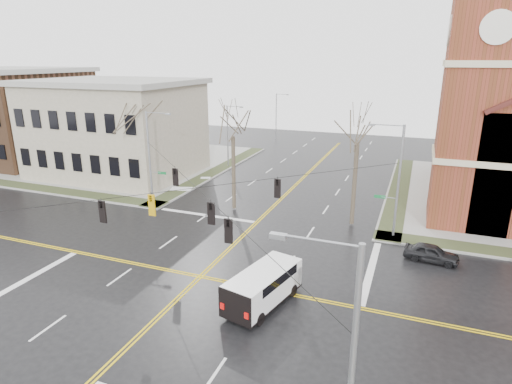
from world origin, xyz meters
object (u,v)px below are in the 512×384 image
(signal_pole_se, at_px, (346,370))
(streetlight_north_b, at_px, (277,115))
(tree_ne, at_px, (358,138))
(tree_nw_near, at_px, (233,131))
(parked_car_a, at_px, (432,253))
(tree_nw_far, at_px, (135,125))
(cargo_van, at_px, (265,284))
(signal_pole_ne, at_px, (397,178))
(streetlight_north_a, at_px, (229,134))
(signal_pole_nw, at_px, (151,155))

(signal_pole_se, xyz_separation_m, streetlight_north_b, (-21.97, 59.50, -0.48))
(tree_ne, bearing_deg, signal_pole_se, -82.09)
(signal_pole_se, distance_m, tree_nw_near, 28.54)
(streetlight_north_b, height_order, parked_car_a, streetlight_north_b)
(streetlight_north_b, height_order, tree_nw_far, tree_nw_far)
(cargo_van, bearing_deg, signal_pole_ne, 77.59)
(streetlight_north_a, xyz_separation_m, tree_ne, (18.58, -15.11, 3.16))
(parked_car_a, xyz_separation_m, tree_ne, (-6.41, 4.92, 6.99))
(streetlight_north_b, relative_size, cargo_van, 1.35)
(signal_pole_se, height_order, parked_car_a, signal_pole_se)
(signal_pole_ne, distance_m, cargo_van, 14.78)
(streetlight_north_a, bearing_deg, streetlight_north_b, 90.00)
(streetlight_north_a, xyz_separation_m, tree_nw_far, (-3.59, -14.60, 2.96))
(signal_pole_nw, distance_m, tree_nw_near, 8.59)
(streetlight_north_a, distance_m, tree_nw_near, 17.08)
(signal_pole_ne, xyz_separation_m, parked_car_a, (3.02, -3.53, -4.31))
(signal_pole_nw, bearing_deg, cargo_van, -38.14)
(streetlight_north_a, xyz_separation_m, parked_car_a, (25.00, -20.03, -3.83))
(tree_nw_near, bearing_deg, signal_pole_ne, -5.52)
(streetlight_north_a, height_order, tree_nw_near, tree_nw_near)
(tree_nw_far, bearing_deg, signal_pole_se, -44.24)
(cargo_van, height_order, tree_nw_near, tree_nw_near)
(streetlight_north_a, bearing_deg, tree_ne, -39.11)
(tree_nw_near, bearing_deg, cargo_van, -59.71)
(signal_pole_nw, xyz_separation_m, cargo_van, (16.42, -12.89, -3.69))
(signal_pole_ne, relative_size, tree_ne, 0.86)
(parked_car_a, bearing_deg, tree_nw_near, 80.84)
(cargo_van, height_order, tree_ne, tree_ne)
(streetlight_north_b, distance_m, tree_nw_near, 35.99)
(signal_pole_se, relative_size, tree_nw_near, 0.87)
(signal_pole_se, bearing_deg, streetlight_north_b, 110.27)
(parked_car_a, xyz_separation_m, tree_nw_near, (-17.59, 4.94, 6.89))
(signal_pole_nw, bearing_deg, streetlight_north_a, 87.68)
(streetlight_north_a, bearing_deg, tree_nw_far, -103.84)
(tree_nw_near, height_order, tree_ne, tree_ne)
(cargo_van, xyz_separation_m, tree_nw_near, (-8.35, 14.30, 6.27))
(tree_nw_far, height_order, tree_nw_near, tree_nw_near)
(signal_pole_nw, relative_size, tree_nw_near, 0.87)
(signal_pole_se, relative_size, streetlight_north_b, 1.12)
(signal_pole_nw, bearing_deg, signal_pole_se, -45.45)
(streetlight_north_a, xyz_separation_m, streetlight_north_b, (0.00, 20.00, 0.00))
(signal_pole_ne, relative_size, parked_car_a, 2.41)
(parked_car_a, bearing_deg, tree_ne, 59.00)
(signal_pole_nw, relative_size, parked_car_a, 2.41)
(signal_pole_ne, height_order, signal_pole_se, same)
(parked_car_a, distance_m, tree_nw_far, 29.88)
(signal_pole_nw, relative_size, tree_ne, 0.86)
(parked_car_a, height_order, tree_nw_far, tree_nw_far)
(signal_pole_ne, relative_size, tree_nw_far, 0.88)
(signal_pole_se, height_order, tree_nw_near, tree_nw_near)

